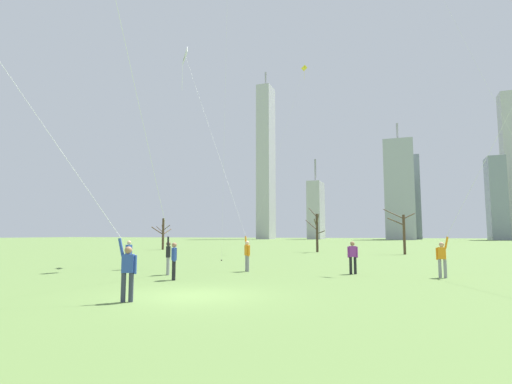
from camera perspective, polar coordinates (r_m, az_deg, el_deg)
The scene contains 18 objects.
ground_plane at distance 13.68m, azimuth -8.92°, elevation -14.22°, with size 400.00×400.00×0.00m, color #5B7A3D.
kite_flyer_midfield_center_white at distance 23.77m, azimuth -4.06°, elevation 0.22°, with size 7.46×5.48×15.84m.
kite_flyer_foreground_right_blue at distance 18.89m, azimuth -13.54°, elevation -2.56°, with size 2.97×9.69×12.75m.
kite_flyer_foreground_left_green at distance 13.20m, azimuth -22.64°, elevation -2.13°, with size 11.67×3.98×17.73m.
kite_flyer_far_back_pink at distance 20.40m, azimuth 26.47°, elevation -4.36°, with size 6.21×2.24×13.18m.
bystander_watching_nearby at distance 18.20m, azimuth -11.48°, elevation -9.23°, with size 0.36×0.43×1.62m.
bystander_far_off_by_trees at distance 21.06m, azimuth 13.46°, elevation -8.73°, with size 0.50×0.27×1.62m.
bystander_strolling_midfield at distance 24.09m, azimuth -17.49°, elevation -8.25°, with size 0.22×0.51×1.62m.
distant_kite_drifting_right_yellow at distance 48.28m, azimuth 5.60°, elevation 13.22°, with size 6.17×3.55×21.70m.
distant_kite_drifting_left_red at distance 32.33m, azimuth -4.08°, elevation 25.04°, with size 1.82×3.43×21.02m.
bare_tree_leftmost at distance 53.59m, azimuth -12.97°, elevation -5.65°, with size 2.82×2.14×4.01m.
bare_tree_far_right_edge at distance 42.59m, azimuth 20.00°, elevation -5.22°, with size 2.98×1.07×4.53m.
bare_tree_center at distance 45.53m, azimuth 8.54°, elevation -5.40°, with size 2.48×3.00×4.94m.
skyline_wide_slab at distance 168.72m, azimuth 20.70°, elevation -0.76°, with size 8.43×10.98×32.22m.
skyline_squat_block at distance 153.98m, azimuth 19.54°, elevation 0.31°, with size 10.07×10.20×42.26m.
skyline_slender_spire at distance 165.37m, azimuth 1.40°, elevation 4.30°, with size 5.48×8.78×69.22m.
skyline_tall_tower at distance 155.43m, azimuth 30.77°, elevation -0.78°, with size 5.21×9.01×27.45m.
skyline_mid_tower_left at distance 162.64m, azimuth 8.44°, elevation -2.56°, with size 5.19×11.13×32.01m.
Camera 1 is at (6.51, -11.86, 1.98)m, focal length 28.41 mm.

